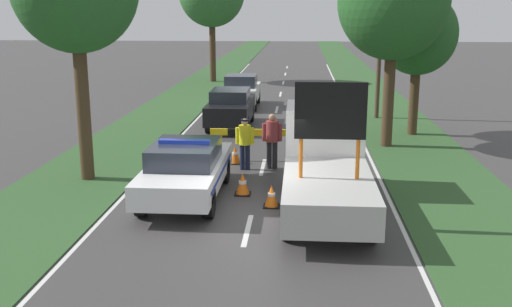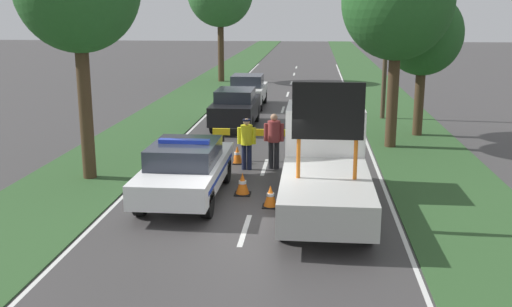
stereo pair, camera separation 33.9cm
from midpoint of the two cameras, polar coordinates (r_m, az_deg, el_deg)
The scene contains 18 objects.
ground_plane at distance 14.39m, azimuth -0.00°, elevation -6.08°, with size 160.00×160.00×0.00m, color #3D3A3A.
lane_markings at distance 25.05m, azimuth 2.41°, elevation 2.44°, with size 7.10×59.46×0.01m.
grass_verge_left at distance 34.47m, azimuth -5.61°, elevation 5.48°, with size 3.36×120.00×0.03m.
grass_verge_right at distance 34.07m, azimuth 12.17°, elevation 5.15°, with size 3.36×120.00×0.03m.
police_car at distance 15.71m, azimuth -6.07°, elevation -1.43°, with size 1.87×4.89×1.60m.
work_truck at distance 15.10m, azimuth 7.23°, elevation -0.79°, with size 2.03×5.94×3.31m.
road_barrier at distance 19.41m, azimuth 1.39°, elevation 1.82°, with size 3.45×0.08×1.06m.
police_officer at distance 18.35m, azimuth -0.37°, elevation 1.35°, with size 0.58×0.37×1.60m.
pedestrian_civilian at distance 18.46m, azimuth 2.24°, elevation 1.61°, with size 0.62×0.39×1.73m.
traffic_cone_near_police at distance 19.25m, azimuth -1.29°, elevation -0.12°, with size 0.41×0.41×0.57m.
traffic_cone_centre_front at distance 16.02m, azimuth -0.69°, elevation -2.90°, with size 0.43×0.43×0.60m.
traffic_cone_near_truck at distance 15.05m, azimuth 2.03°, elevation -4.09°, with size 0.41×0.41×0.56m.
traffic_cone_behind_barrier at distance 18.74m, azimuth -7.37°, elevation -0.41°, with size 0.51×0.51×0.70m.
queued_car_sedan_black at distance 25.13m, azimuth -1.57°, elevation 4.42°, with size 1.71×4.32×1.61m.
queued_car_van_white at distance 30.44m, azimuth -0.47°, elevation 6.04°, with size 1.71×3.97×1.63m.
roadside_tree_near_left at distance 21.60m, azimuth 13.80°, elevation 13.82°, with size 3.82×3.82×7.11m.
roadside_tree_mid_right at distance 23.97m, azimuth 16.04°, elevation 10.82°, with size 2.99×2.99×5.50m.
utility_pole at distance 27.41m, azimuth 12.63°, elevation 10.36°, with size 1.20×0.20×6.67m.
Camera 2 is at (1.46, -13.48, 4.85)m, focal length 42.00 mm.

